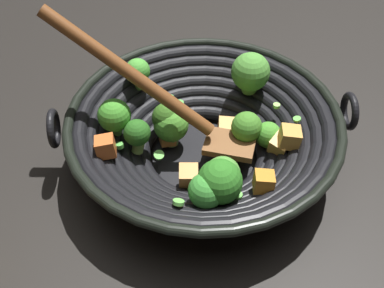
{
  "coord_description": "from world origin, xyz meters",
  "views": [
    {
      "loc": [
        0.1,
        0.5,
        0.55
      ],
      "look_at": [
        0.02,
        -0.01,
        0.03
      ],
      "focal_mm": 47.31,
      "sensor_mm": 36.0,
      "label": 1
    }
  ],
  "objects": [
    {
      "name": "ground_plane",
      "position": [
        0.0,
        0.0,
        0.0
      ],
      "size": [
        4.0,
        4.0,
        0.0
      ],
      "primitive_type": "plane",
      "color": "black"
    },
    {
      "name": "wok",
      "position": [
        0.0,
        0.0,
        0.06
      ],
      "size": [
        0.42,
        0.38,
        0.23
      ],
      "color": "black",
      "rests_on": "ground"
    }
  ]
}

